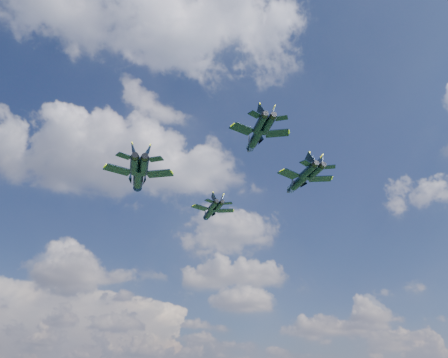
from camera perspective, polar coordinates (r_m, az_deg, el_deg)
jet_lead at (r=106.47m, az=-1.82°, el=-4.34°), size 10.47×13.85×3.27m
jet_left at (r=91.19m, az=-11.13°, el=0.19°), size 13.98×17.95×4.29m
jet_right at (r=95.27m, az=9.83°, el=-0.27°), size 12.34×16.29×3.84m
jet_slot at (r=77.15m, az=4.20°, el=5.45°), size 10.73×13.84×3.30m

